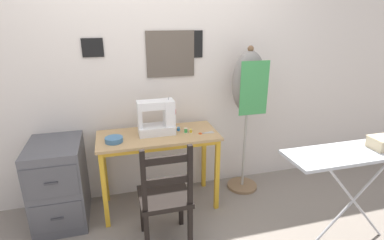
# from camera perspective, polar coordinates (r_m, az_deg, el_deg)

# --- Properties ---
(ground_plane) EXTENTS (14.00, 14.00, 0.00)m
(ground_plane) POSITION_cam_1_polar(r_m,az_deg,el_deg) (2.93, -5.10, -18.25)
(ground_plane) COLOR gray
(wall_back) EXTENTS (10.00, 0.07, 2.55)m
(wall_back) POSITION_cam_1_polar(r_m,az_deg,el_deg) (2.92, -7.85, 9.12)
(wall_back) COLOR silver
(wall_back) RESTS_ON ground_plane
(sewing_table) EXTENTS (1.10, 0.49, 0.75)m
(sewing_table) POSITION_cam_1_polar(r_m,az_deg,el_deg) (2.80, -6.36, -4.81)
(sewing_table) COLOR tan
(sewing_table) RESTS_ON ground_plane
(sewing_machine) EXTENTS (0.35, 0.19, 0.34)m
(sewing_machine) POSITION_cam_1_polar(r_m,az_deg,el_deg) (2.75, -6.40, 0.37)
(sewing_machine) COLOR white
(sewing_machine) RESTS_ON sewing_table
(fabric_bowl) EXTENTS (0.15, 0.15, 0.04)m
(fabric_bowl) POSITION_cam_1_polar(r_m,az_deg,el_deg) (2.67, -14.64, -3.62)
(fabric_bowl) COLOR teal
(fabric_bowl) RESTS_ON sewing_table
(scissors) EXTENTS (0.15, 0.05, 0.01)m
(scissors) POSITION_cam_1_polar(r_m,az_deg,el_deg) (2.78, 2.29, -2.51)
(scissors) COLOR silver
(scissors) RESTS_ON sewing_table
(thread_spool_near_machine) EXTENTS (0.04, 0.04, 0.04)m
(thread_spool_near_machine) POSITION_cam_1_polar(r_m,az_deg,el_deg) (2.84, -2.59, -1.74)
(thread_spool_near_machine) COLOR #2875C1
(thread_spool_near_machine) RESTS_ON sewing_table
(thread_spool_mid_table) EXTENTS (0.04, 0.04, 0.04)m
(thread_spool_mid_table) POSITION_cam_1_polar(r_m,az_deg,el_deg) (2.79, -1.19, -1.99)
(thread_spool_mid_table) COLOR green
(thread_spool_mid_table) RESTS_ON sewing_table
(thread_spool_far_edge) EXTENTS (0.03, 0.03, 0.03)m
(thread_spool_far_edge) POSITION_cam_1_polar(r_m,az_deg,el_deg) (2.79, -0.23, -2.11)
(thread_spool_far_edge) COLOR yellow
(thread_spool_far_edge) RESTS_ON sewing_table
(wooden_chair) EXTENTS (0.40, 0.38, 0.92)m
(wooden_chair) POSITION_cam_1_polar(r_m,az_deg,el_deg) (2.44, -5.15, -14.51)
(wooden_chair) COLOR black
(wooden_chair) RESTS_ON ground_plane
(filing_cabinet) EXTENTS (0.44, 0.58, 0.75)m
(filing_cabinet) POSITION_cam_1_polar(r_m,az_deg,el_deg) (2.96, -23.96, -10.93)
(filing_cabinet) COLOR #4C4C51
(filing_cabinet) RESTS_ON ground_plane
(dress_form) EXTENTS (0.33, 0.32, 1.52)m
(dress_form) POSITION_cam_1_polar(r_m,az_deg,el_deg) (2.99, 10.66, 5.66)
(dress_form) COLOR #846647
(dress_form) RESTS_ON ground_plane
(ironing_board) EXTENTS (1.21, 0.33, 0.85)m
(ironing_board) POSITION_cam_1_polar(r_m,az_deg,el_deg) (2.57, 29.74, -5.92)
(ironing_board) COLOR #ADB2B7
(ironing_board) RESTS_ON ground_plane
(storage_box) EXTENTS (0.16, 0.15, 0.09)m
(storage_box) POSITION_cam_1_polar(r_m,az_deg,el_deg) (2.63, 32.43, -3.69)
(storage_box) COLOR beige
(storage_box) RESTS_ON ironing_board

